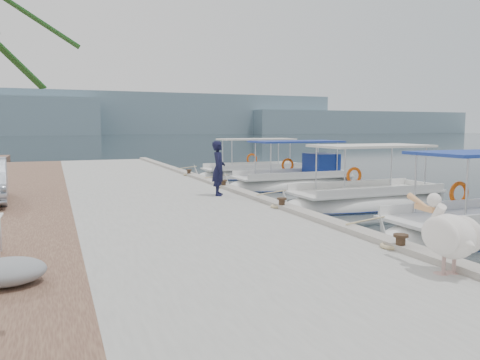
% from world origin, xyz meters
% --- Properties ---
extents(ground, '(400.00, 400.00, 0.00)m').
position_xyz_m(ground, '(0.00, 0.00, 0.00)').
color(ground, black).
rests_on(ground, ground).
extents(concrete_quay, '(6.00, 40.00, 0.50)m').
position_xyz_m(concrete_quay, '(-3.00, 5.00, 0.25)').
color(concrete_quay, gray).
rests_on(concrete_quay, ground).
extents(quay_curb, '(0.44, 40.00, 0.12)m').
position_xyz_m(quay_curb, '(-0.22, 5.00, 0.56)').
color(quay_curb, gray).
rests_on(quay_curb, concrete_quay).
extents(cobblestone_strip, '(4.00, 40.00, 0.50)m').
position_xyz_m(cobblestone_strip, '(-8.00, 5.00, 0.25)').
color(cobblestone_strip, brown).
rests_on(cobblestone_strip, ground).
extents(distant_hills, '(330.00, 60.00, 18.00)m').
position_xyz_m(distant_hills, '(29.61, 201.49, 7.61)').
color(distant_hills, slate).
rests_on(distant_hills, ground).
extents(fishing_caique_c, '(6.84, 2.46, 2.83)m').
position_xyz_m(fishing_caique_c, '(4.01, 3.42, 0.12)').
color(fishing_caique_c, silver).
rests_on(fishing_caique_c, ground).
extents(fishing_caique_d, '(6.93, 2.33, 2.83)m').
position_xyz_m(fishing_caique_d, '(4.16, 9.09, 0.19)').
color(fishing_caique_d, silver).
rests_on(fishing_caique_d, ground).
extents(fishing_caique_e, '(7.13, 2.02, 2.83)m').
position_xyz_m(fishing_caique_e, '(4.15, 13.99, 0.13)').
color(fishing_caique_e, silver).
rests_on(fishing_caique_e, ground).
extents(mooring_bollards, '(0.28, 20.28, 0.33)m').
position_xyz_m(mooring_bollards, '(-0.35, 1.50, 0.69)').
color(mooring_bollards, black).
rests_on(mooring_bollards, concrete_quay).
extents(pelican, '(0.66, 1.62, 1.26)m').
position_xyz_m(pelican, '(-0.59, -4.88, 1.15)').
color(pelican, tan).
rests_on(pelican, concrete_quay).
extents(fisherman, '(0.68, 0.81, 1.89)m').
position_xyz_m(fisherman, '(-1.15, 4.75, 1.44)').
color(fisherman, black).
rests_on(fisherman, concrete_quay).
extents(tarp_bundle, '(1.10, 0.90, 0.40)m').
position_xyz_m(tarp_bundle, '(-7.13, -2.88, 0.70)').
color(tarp_bundle, gray).
rests_on(tarp_bundle, cobblestone_strip).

